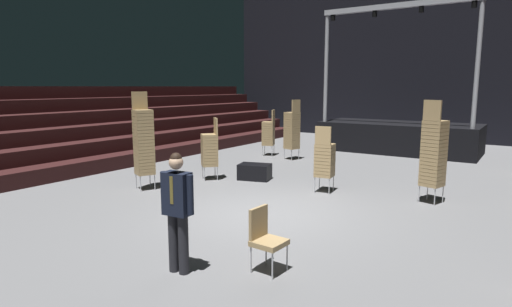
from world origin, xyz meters
name	(u,v)px	position (x,y,z in m)	size (l,w,h in m)	color
ground_plane	(264,215)	(0.00, 0.00, -0.05)	(22.00, 30.00, 0.10)	slate
arena_end_wall	(428,60)	(0.00, 15.00, 4.00)	(22.00, 0.30, 8.00)	black
bleacher_bank_left	(65,126)	(-8.75, 1.00, 1.35)	(4.50, 24.00, 2.70)	black
stage_riser	(399,135)	(0.00, 10.43, 0.69)	(6.20, 2.79, 5.79)	black
man_with_tie	(177,206)	(0.52, -3.13, 1.01)	(0.57, 0.26, 1.77)	black
chair_stack_front_right	(325,159)	(0.28, 2.43, 0.86)	(0.49, 0.49, 1.71)	#B2B5BA
chair_stack_mid_right	(292,130)	(-2.78, 6.28, 1.11)	(0.54, 0.54, 2.22)	#B2B5BA
chair_stack_mid_centre	(144,141)	(-3.79, 0.09, 1.28)	(0.58, 0.58, 2.56)	#B2B5BA
chair_stack_rear_left	(434,152)	(2.80, 2.87, 1.19)	(0.55, 0.55, 2.39)	#B2B5BA
chair_stack_rear_right	(210,149)	(-3.12, 1.95, 0.90)	(0.62, 0.62, 1.79)	#B2B5BA
chair_stack_rear_centre	(269,133)	(-4.00, 6.60, 0.90)	(0.56, 0.56, 1.79)	#B2B5BA
equipment_road_case	(255,172)	(-2.02, 2.65, 0.23)	(0.90, 0.60, 0.46)	black
loose_chair_near_man	(265,236)	(1.54, -2.37, 0.53)	(0.46, 0.46, 0.95)	#B2B5BA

